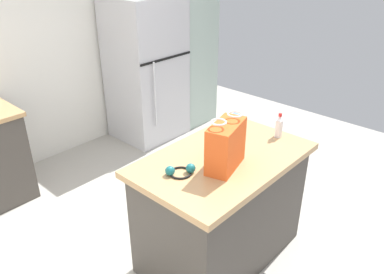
{
  "coord_description": "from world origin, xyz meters",
  "views": [
    {
      "loc": [
        -1.85,
        -1.59,
        2.21
      ],
      "look_at": [
        0.01,
        0.11,
        0.94
      ],
      "focal_mm": 35.73,
      "sensor_mm": 36.0,
      "label": 1
    }
  ],
  "objects_px": {
    "refrigerator": "(146,70)",
    "small_box": "(233,125)",
    "bottle": "(279,127)",
    "shopping_bag": "(226,145)",
    "kitchen_island": "(221,207)",
    "tall_cabinet": "(185,42)",
    "ear_defenders": "(180,171)"
  },
  "relations": [
    {
      "from": "tall_cabinet",
      "to": "bottle",
      "type": "bearing_deg",
      "value": -119.98
    },
    {
      "from": "tall_cabinet",
      "to": "bottle",
      "type": "height_order",
      "value": "tall_cabinet"
    },
    {
      "from": "refrigerator",
      "to": "ear_defenders",
      "type": "height_order",
      "value": "refrigerator"
    },
    {
      "from": "bottle",
      "to": "refrigerator",
      "type": "bearing_deg",
      "value": 75.58
    },
    {
      "from": "shopping_bag",
      "to": "small_box",
      "type": "distance_m",
      "value": 0.5
    },
    {
      "from": "small_box",
      "to": "refrigerator",
      "type": "bearing_deg",
      "value": 68.06
    },
    {
      "from": "refrigerator",
      "to": "small_box",
      "type": "xyz_separation_m",
      "value": [
        -0.76,
        -1.88,
        0.11
      ]
    },
    {
      "from": "shopping_bag",
      "to": "bottle",
      "type": "relative_size",
      "value": 1.85
    },
    {
      "from": "refrigerator",
      "to": "ear_defenders",
      "type": "xyz_separation_m",
      "value": [
        -1.44,
        -1.97,
        0.06
      ]
    },
    {
      "from": "small_box",
      "to": "ear_defenders",
      "type": "bearing_deg",
      "value": -172.02
    },
    {
      "from": "kitchen_island",
      "to": "small_box",
      "type": "distance_m",
      "value": 0.63
    },
    {
      "from": "shopping_bag",
      "to": "small_box",
      "type": "bearing_deg",
      "value": 30.78
    },
    {
      "from": "kitchen_island",
      "to": "shopping_bag",
      "type": "bearing_deg",
      "value": -138.54
    },
    {
      "from": "kitchen_island",
      "to": "tall_cabinet",
      "type": "distance_m",
      "value": 2.77
    },
    {
      "from": "tall_cabinet",
      "to": "shopping_bag",
      "type": "distance_m",
      "value": 2.84
    },
    {
      "from": "kitchen_island",
      "to": "tall_cabinet",
      "type": "height_order",
      "value": "tall_cabinet"
    },
    {
      "from": "refrigerator",
      "to": "tall_cabinet",
      "type": "bearing_deg",
      "value": 0.02
    },
    {
      "from": "tall_cabinet",
      "to": "refrigerator",
      "type": "bearing_deg",
      "value": -179.98
    },
    {
      "from": "refrigerator",
      "to": "shopping_bag",
      "type": "distance_m",
      "value": 2.44
    },
    {
      "from": "kitchen_island",
      "to": "refrigerator",
      "type": "bearing_deg",
      "value": 62.11
    },
    {
      "from": "shopping_bag",
      "to": "bottle",
      "type": "distance_m",
      "value": 0.63
    },
    {
      "from": "refrigerator",
      "to": "ear_defenders",
      "type": "bearing_deg",
      "value": -126.23
    },
    {
      "from": "refrigerator",
      "to": "bottle",
      "type": "relative_size",
      "value": 8.74
    },
    {
      "from": "kitchen_island",
      "to": "bottle",
      "type": "distance_m",
      "value": 0.75
    },
    {
      "from": "refrigerator",
      "to": "shopping_bag",
      "type": "relative_size",
      "value": 4.72
    },
    {
      "from": "small_box",
      "to": "kitchen_island",
      "type": "bearing_deg",
      "value": -153.24
    },
    {
      "from": "refrigerator",
      "to": "shopping_bag",
      "type": "xyz_separation_m",
      "value": [
        -1.18,
        -2.13,
        0.19
      ]
    },
    {
      "from": "shopping_bag",
      "to": "bottle",
      "type": "height_order",
      "value": "shopping_bag"
    },
    {
      "from": "tall_cabinet",
      "to": "bottle",
      "type": "xyz_separation_m",
      "value": [
        -1.24,
        -2.16,
        -0.1
      ]
    },
    {
      "from": "shopping_bag",
      "to": "small_box",
      "type": "xyz_separation_m",
      "value": [
        0.43,
        0.25,
        -0.08
      ]
    },
    {
      "from": "refrigerator",
      "to": "shopping_bag",
      "type": "bearing_deg",
      "value": -119.03
    },
    {
      "from": "small_box",
      "to": "bottle",
      "type": "distance_m",
      "value": 0.35
    }
  ]
}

